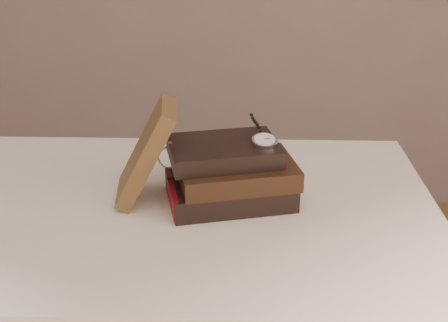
{
  "coord_description": "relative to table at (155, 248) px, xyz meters",
  "views": [
    {
      "loc": [
        0.15,
        -0.53,
        1.24
      ],
      "look_at": [
        0.13,
        0.37,
        0.82
      ],
      "focal_mm": 46.04,
      "sensor_mm": 36.0,
      "label": 1
    }
  ],
  "objects": [
    {
      "name": "eyeglasses",
      "position": [
        0.05,
        0.08,
        0.15
      ],
      "size": [
        0.11,
        0.12,
        0.04
      ],
      "color": "silver",
      "rests_on": "book_stack"
    },
    {
      "name": "journal",
      "position": [
        -0.01,
        0.03,
        0.18
      ],
      "size": [
        0.12,
        0.13,
        0.18
      ],
      "primitive_type": "cube",
      "rotation": [
        0.0,
        0.49,
        0.11
      ],
      "color": "#422E19",
      "rests_on": "table"
    },
    {
      "name": "book_stack",
      "position": [
        0.14,
        0.02,
        0.14
      ],
      "size": [
        0.24,
        0.19,
        0.11
      ],
      "color": "black",
      "rests_on": "table"
    },
    {
      "name": "table",
      "position": [
        0.0,
        0.0,
        0.0
      ],
      "size": [
        1.0,
        0.6,
        0.75
      ],
      "color": "white",
      "rests_on": "ground"
    },
    {
      "name": "pocket_watch",
      "position": [
        0.19,
        0.03,
        0.21
      ],
      "size": [
        0.05,
        0.15,
        0.02
      ],
      "color": "silver",
      "rests_on": "book_stack"
    }
  ]
}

